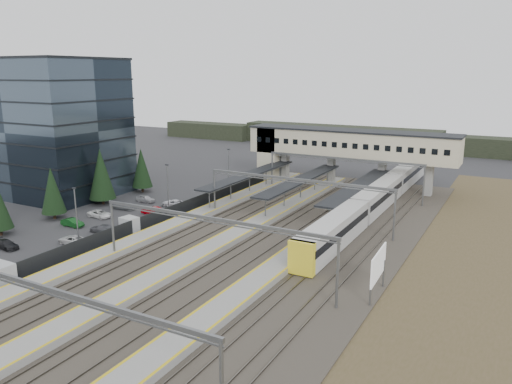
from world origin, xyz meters
The scene contains 15 objects.
ground centered at (0.00, 0.00, 0.00)m, with size 220.00×220.00×0.00m, color #2B2B2D.
office_building centered at (-36.00, 12.00, 12.19)m, with size 24.30×18.30×24.30m.
conifer_row centered at (-22.00, -3.86, 4.84)m, with size 4.42×49.82×9.50m.
car_park centered at (-13.54, -6.31, 0.59)m, with size 10.71×44.82×1.29m.
lampposts centered at (-8.00, 1.25, 4.34)m, with size 0.50×53.25×8.07m.
fence centered at (-6.50, 5.00, 1.00)m, with size 0.08×90.00×2.00m.
relay_cabin_near centered at (-6.95, -19.50, 1.16)m, with size 2.83×2.09×2.33m.
relay_cabin_far centered at (-7.53, 0.66, 1.05)m, with size 2.57×2.25×2.11m.
rail_corridor centered at (9.34, 5.00, 0.29)m, with size 34.00×90.00×0.92m.
canopies centered at (7.00, 27.00, 3.92)m, with size 23.10×30.00×3.28m.
footbridge centered at (7.70, 42.00, 7.93)m, with size 40.40×6.40×11.20m.
gantries centered at (12.00, 3.00, 6.00)m, with size 28.40×62.28×7.17m.
train centered at (20.00, 28.32, 2.15)m, with size 3.00×62.75×3.78m.
billboard centered at (28.63, -3.54, 3.28)m, with size 0.38×5.81×4.90m.
treeline_far centered at (23.81, 92.28, 2.95)m, with size 170.00×19.00×7.00m.
Camera 1 is at (39.98, -49.49, 21.83)m, focal length 35.00 mm.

